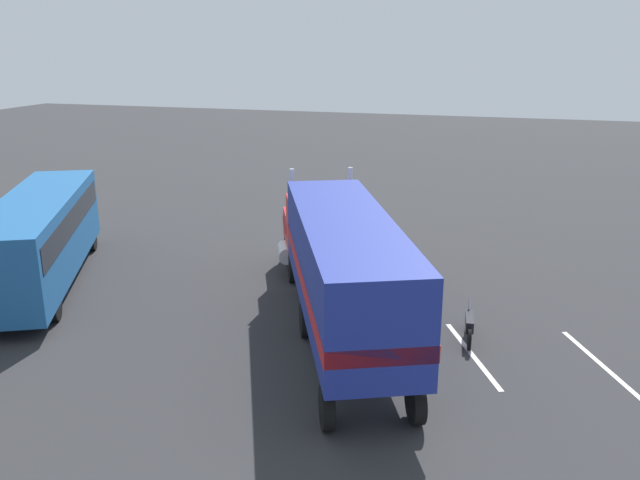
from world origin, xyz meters
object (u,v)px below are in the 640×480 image
at_px(motorcycle, 469,325).
at_px(parked_bus, 39,233).
at_px(semi_truck, 339,259).
at_px(person_bystander, 381,271).

bearing_deg(motorcycle, parked_bus, 88.51).
height_order(semi_truck, parked_bus, semi_truck).
relative_size(person_bystander, motorcycle, 0.77).
distance_m(parked_bus, motorcycle, 16.18).
bearing_deg(person_bystander, parked_bus, 101.95).
bearing_deg(semi_truck, motorcycle, -80.77).
xyz_separation_m(person_bystander, parked_bus, (-2.68, 12.66, 1.17)).
bearing_deg(parked_bus, person_bystander, -78.05).
xyz_separation_m(semi_truck, motorcycle, (0.66, -4.06, -2.04)).
height_order(person_bystander, motorcycle, person_bystander).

